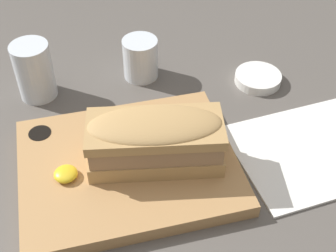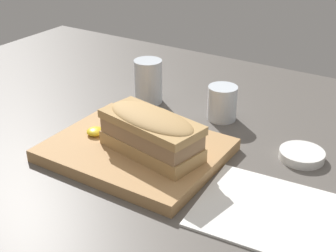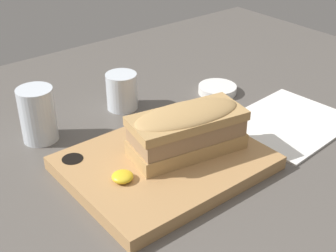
% 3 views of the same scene
% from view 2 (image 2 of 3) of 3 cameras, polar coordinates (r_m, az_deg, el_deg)
% --- Properties ---
extents(dining_table, '(1.49, 1.06, 0.02)m').
position_cam_2_polar(dining_table, '(0.87, -1.45, -3.30)').
color(dining_table, '#56514C').
rests_on(dining_table, ground).
extents(serving_board, '(0.30, 0.24, 0.02)m').
position_cam_2_polar(serving_board, '(0.84, -3.95, -2.90)').
color(serving_board, tan).
rests_on(serving_board, dining_table).
extents(sandwich, '(0.19, 0.11, 0.08)m').
position_cam_2_polar(sandwich, '(0.79, -2.07, -0.65)').
color(sandwich, tan).
rests_on(sandwich, serving_board).
extents(mustard_dollop, '(0.03, 0.03, 0.01)m').
position_cam_2_polar(mustard_dollop, '(0.87, -8.86, -0.65)').
color(mustard_dollop, gold).
rests_on(mustard_dollop, serving_board).
extents(water_glass, '(0.06, 0.06, 0.10)m').
position_cam_2_polar(water_glass, '(1.04, -2.42, 5.14)').
color(water_glass, silver).
rests_on(water_glass, dining_table).
extents(wine_glass, '(0.06, 0.06, 0.07)m').
position_cam_2_polar(wine_glass, '(0.97, 6.61, 2.62)').
color(wine_glass, silver).
rests_on(wine_glass, dining_table).
extents(napkin, '(0.23, 0.20, 0.00)m').
position_cam_2_polar(napkin, '(0.72, 12.55, -10.25)').
color(napkin, white).
rests_on(napkin, dining_table).
extents(condiment_dish, '(0.08, 0.08, 0.02)m').
position_cam_2_polar(condiment_dish, '(0.86, 15.98, -3.41)').
color(condiment_dish, white).
rests_on(condiment_dish, dining_table).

